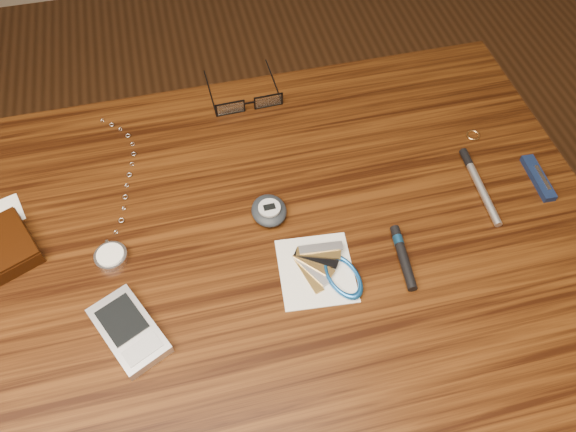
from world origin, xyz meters
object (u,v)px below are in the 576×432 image
desk (266,279)px  pedometer (269,210)px  notepad_keys (329,271)px  eyeglasses (249,102)px  silver_pen (477,180)px  pocket_watch (112,251)px  pocket_knife (538,178)px  pda_phone (129,330)px

desk → pedometer: bearing=68.7°
pedometer → notepad_keys: size_ratio=0.48×
eyeglasses → silver_pen: eyeglasses is taller
desk → pocket_watch: pocket_watch is taller
eyeglasses → pocket_knife: (0.40, -0.26, -0.01)m
pda_phone → notepad_keys: size_ratio=1.03×
pda_phone → eyeglasses: bearing=58.2°
desk → notepad_keys: 0.15m
pedometer → notepad_keys: pedometer is taller
eyeglasses → notepad_keys: size_ratio=0.98×
desk → pda_phone: pda_phone is taller
eyeglasses → pda_phone: (-0.23, -0.37, -0.00)m
desk → silver_pen: bearing=5.5°
pedometer → pocket_knife: size_ratio=0.69×
eyeglasses → pedometer: bearing=-93.7°
pda_phone → notepad_keys: bearing=5.2°
desk → silver_pen: (0.34, 0.03, 0.11)m
pedometer → pocket_knife: pedometer is taller
pda_phone → pedometer: bearing=33.3°
pda_phone → pedometer: 0.26m
pda_phone → pocket_knife: bearing=9.7°
pocket_watch → pedometer: bearing=3.4°
pedometer → notepad_keys: bearing=-63.3°
pda_phone → silver_pen: bearing=13.1°
pedometer → pocket_knife: bearing=-4.5°
pedometer → silver_pen: 0.32m
pocket_knife → eyeglasses: bearing=146.9°
pedometer → notepad_keys: 0.13m
pda_phone → pocket_knife: size_ratio=1.47×
silver_pen → notepad_keys: bearing=-159.2°
desk → notepad_keys: (0.08, -0.07, 0.11)m
desk → pedometer: (0.02, 0.05, 0.11)m
pocket_knife → pedometer: bearing=175.5°
pocket_watch → pda_phone: (0.01, -0.13, 0.00)m
desk → notepad_keys: size_ratio=7.96×
pocket_knife → desk: bearing=-178.0°
silver_pen → desk: bearing=-174.5°
notepad_keys → eyeglasses: bearing=97.2°
desk → pda_phone: (-0.20, -0.09, 0.11)m
pocket_watch → notepad_keys: notepad_keys is taller
eyeglasses → pda_phone: 0.44m
desk → pocket_knife: (0.44, 0.02, 0.11)m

